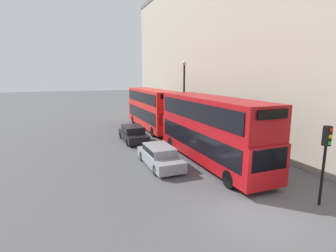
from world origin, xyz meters
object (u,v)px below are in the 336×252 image
(bus_second_in_queue, at_px, (152,107))
(car_dark_sedan, at_px, (160,155))
(bus_leading, at_px, (210,127))
(car_hatchback, at_px, (133,133))
(traffic_light, at_px, (326,149))
(pedestrian, at_px, (160,117))

(bus_second_in_queue, distance_m, car_dark_sedan, 12.64)
(bus_leading, distance_m, car_hatchback, 8.64)
(bus_second_in_queue, bearing_deg, car_hatchback, -124.55)
(car_dark_sedan, relative_size, traffic_light, 1.25)
(traffic_light, height_order, pedestrian, traffic_light)
(car_dark_sedan, relative_size, car_hatchback, 1.07)
(bus_leading, height_order, pedestrian, bus_leading)
(car_dark_sedan, height_order, traffic_light, traffic_light)
(bus_leading, xyz_separation_m, car_hatchback, (-3.40, 7.75, -1.74))
(car_hatchback, relative_size, traffic_light, 1.17)
(bus_leading, distance_m, car_dark_sedan, 3.88)
(bus_leading, bearing_deg, car_hatchback, 113.69)
(car_hatchback, height_order, traffic_light, traffic_light)
(car_dark_sedan, distance_m, pedestrian, 16.41)
(car_dark_sedan, bearing_deg, traffic_light, -57.06)
(car_hatchback, bearing_deg, bus_second_in_queue, 55.45)
(bus_second_in_queue, height_order, car_hatchback, bus_second_in_queue)
(bus_second_in_queue, distance_m, pedestrian, 4.37)
(car_hatchback, distance_m, traffic_light, 15.90)
(bus_leading, distance_m, traffic_light, 7.38)
(car_dark_sedan, height_order, pedestrian, pedestrian)
(bus_second_in_queue, bearing_deg, traffic_light, -85.20)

